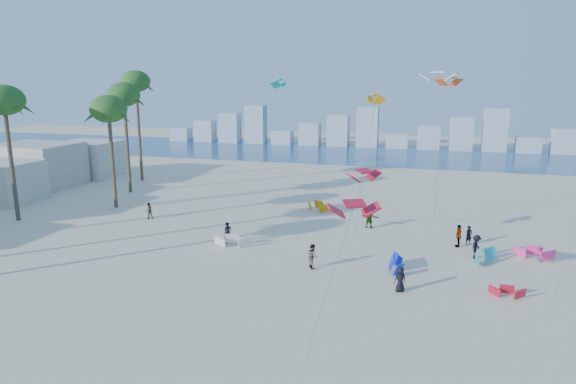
# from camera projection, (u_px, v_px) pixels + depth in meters

# --- Properties ---
(ground) EXTENTS (220.00, 220.00, 0.00)m
(ground) POSITION_uv_depth(u_px,v_px,m) (151.00, 334.00, 25.89)
(ground) COLOR beige
(ground) RESTS_ON ground
(ocean) EXTENTS (220.00, 220.00, 0.00)m
(ocean) POSITION_uv_depth(u_px,v_px,m) (353.00, 153.00, 93.44)
(ocean) COLOR navy
(ocean) RESTS_ON ground
(kitesurfer_near) EXTENTS (0.78, 0.77, 1.82)m
(kitesurfer_near) POSITION_uv_depth(u_px,v_px,m) (228.00, 233.00, 40.37)
(kitesurfer_near) COLOR black
(kitesurfer_near) RESTS_ON ground
(kitesurfer_mid) EXTENTS (1.02, 1.08, 1.77)m
(kitesurfer_mid) POSITION_uv_depth(u_px,v_px,m) (313.00, 256.00, 35.01)
(kitesurfer_mid) COLOR gray
(kitesurfer_mid) RESTS_ON ground
(kitesurfers_far) EXTENTS (31.05, 14.56, 1.86)m
(kitesurfers_far) POSITION_uv_depth(u_px,v_px,m) (382.00, 233.00, 40.45)
(kitesurfers_far) COLOR black
(kitesurfers_far) RESTS_ON ground
(grounded_kites) EXTENTS (26.56, 19.01, 0.96)m
(grounded_kites) POSITION_uv_depth(u_px,v_px,m) (391.00, 243.00, 39.07)
(grounded_kites) COLOR silver
(grounded_kites) RESTS_ON ground
(flying_kites) EXTENTS (33.66, 36.15, 18.47)m
(flying_kites) POSITION_uv_depth(u_px,v_px,m) (448.00, 106.00, 39.45)
(flying_kites) COLOR red
(flying_kites) RESTS_ON ground
(palm_row) EXTENTS (9.93, 44.80, 14.77)m
(palm_row) POSITION_uv_depth(u_px,v_px,m) (21.00, 101.00, 44.63)
(palm_row) COLOR brown
(palm_row) RESTS_ON ground
(distant_skyline) EXTENTS (85.00, 3.00, 8.40)m
(distant_skyline) POSITION_uv_depth(u_px,v_px,m) (355.00, 132.00, 102.47)
(distant_skyline) COLOR #9EADBF
(distant_skyline) RESTS_ON ground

